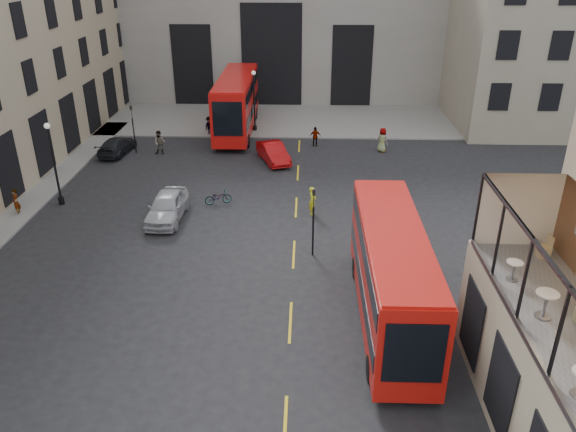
{
  "coord_description": "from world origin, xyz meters",
  "views": [
    {
      "loc": [
        -1.42,
        -14.12,
        14.88
      ],
      "look_at": [
        -2.26,
        10.5,
        3.0
      ],
      "focal_mm": 35.0,
      "sensor_mm": 36.0,
      "label": 1
    }
  ],
  "objects_px": {
    "car_a": "(167,207)",
    "pedestrian_a": "(160,143)",
    "bus_far": "(236,101)",
    "pedestrian_c": "(315,137)",
    "street_lamp_b": "(254,105)",
    "traffic_light_far": "(133,123)",
    "bicycle": "(218,197)",
    "car_b": "(273,153)",
    "traffic_light_near": "(313,214)",
    "pedestrian_b": "(210,126)",
    "pedestrian_e": "(16,202)",
    "street_lamp_a": "(55,169)",
    "cafe_table_far": "(514,268)",
    "cafe_table_mid": "(546,301)",
    "car_c": "(117,146)",
    "pedestrian_d": "(382,140)",
    "cyclist": "(312,201)",
    "cafe_chair_d": "(544,250)",
    "bus_near": "(392,271)"
  },
  "relations": [
    {
      "from": "car_b",
      "to": "traffic_light_near",
      "type": "bearing_deg",
      "value": -99.38
    },
    {
      "from": "pedestrian_a",
      "to": "pedestrian_d",
      "type": "distance_m",
      "value": 17.6
    },
    {
      "from": "bus_far",
      "to": "pedestrian_c",
      "type": "relative_size",
      "value": 7.58
    },
    {
      "from": "street_lamp_a",
      "to": "street_lamp_b",
      "type": "xyz_separation_m",
      "value": [
        11.0,
        16.0,
        0.0
      ]
    },
    {
      "from": "pedestrian_d",
      "to": "pedestrian_e",
      "type": "distance_m",
      "value": 26.77
    },
    {
      "from": "cafe_table_mid",
      "to": "bus_far",
      "type": "bearing_deg",
      "value": 111.89
    },
    {
      "from": "street_lamp_b",
      "to": "cyclist",
      "type": "distance_m",
      "value": 17.69
    },
    {
      "from": "car_b",
      "to": "cyclist",
      "type": "relative_size",
      "value": 2.49
    },
    {
      "from": "traffic_light_near",
      "to": "street_lamp_b",
      "type": "xyz_separation_m",
      "value": [
        -5.0,
        22.0,
        -0.03
      ]
    },
    {
      "from": "traffic_light_near",
      "to": "pedestrian_e",
      "type": "xyz_separation_m",
      "value": [
        -18.0,
        4.3,
        -1.57
      ]
    },
    {
      "from": "cafe_table_far",
      "to": "cafe_chair_d",
      "type": "relative_size",
      "value": 0.81
    },
    {
      "from": "pedestrian_a",
      "to": "pedestrian_e",
      "type": "distance_m",
      "value": 12.91
    },
    {
      "from": "cyclist",
      "to": "pedestrian_d",
      "type": "xyz_separation_m",
      "value": [
        5.61,
        11.79,
        0.09
      ]
    },
    {
      "from": "bus_far",
      "to": "bicycle",
      "type": "distance_m",
      "value": 15.63
    },
    {
      "from": "bicycle",
      "to": "pedestrian_b",
      "type": "height_order",
      "value": "pedestrian_b"
    },
    {
      "from": "car_b",
      "to": "pedestrian_e",
      "type": "height_order",
      "value": "pedestrian_e"
    },
    {
      "from": "street_lamp_a",
      "to": "pedestrian_a",
      "type": "distance_m",
      "value": 10.62
    },
    {
      "from": "cafe_table_mid",
      "to": "car_b",
      "type": "bearing_deg",
      "value": 110.77
    },
    {
      "from": "bus_far",
      "to": "cafe_chair_d",
      "type": "height_order",
      "value": "cafe_chair_d"
    },
    {
      "from": "cafe_table_mid",
      "to": "cafe_chair_d",
      "type": "height_order",
      "value": "cafe_table_mid"
    },
    {
      "from": "bus_far",
      "to": "pedestrian_c",
      "type": "bearing_deg",
      "value": -28.62
    },
    {
      "from": "cafe_table_mid",
      "to": "pedestrian_c",
      "type": "bearing_deg",
      "value": 102.53
    },
    {
      "from": "street_lamp_a",
      "to": "cyclist",
      "type": "height_order",
      "value": "street_lamp_a"
    },
    {
      "from": "car_c",
      "to": "traffic_light_far",
      "type": "bearing_deg",
      "value": -160.97
    },
    {
      "from": "car_a",
      "to": "traffic_light_near",
      "type": "bearing_deg",
      "value": -24.0
    },
    {
      "from": "car_a",
      "to": "traffic_light_far",
      "type": "bearing_deg",
      "value": 115.02
    },
    {
      "from": "pedestrian_b",
      "to": "cafe_table_far",
      "type": "xyz_separation_m",
      "value": [
        15.51,
        -30.32,
        4.23
      ]
    },
    {
      "from": "car_a",
      "to": "cafe_table_far",
      "type": "bearing_deg",
      "value": -40.45
    },
    {
      "from": "car_b",
      "to": "pedestrian_b",
      "type": "xyz_separation_m",
      "value": [
        -5.92,
        6.47,
        0.1
      ]
    },
    {
      "from": "car_a",
      "to": "cafe_chair_d",
      "type": "height_order",
      "value": "cafe_chair_d"
    },
    {
      "from": "pedestrian_a",
      "to": "pedestrian_c",
      "type": "bearing_deg",
      "value": 13.94
    },
    {
      "from": "pedestrian_b",
      "to": "pedestrian_c",
      "type": "relative_size",
      "value": 1.02
    },
    {
      "from": "bus_near",
      "to": "pedestrian_d",
      "type": "bearing_deg",
      "value": 84.04
    },
    {
      "from": "cafe_chair_d",
      "to": "pedestrian_c",
      "type": "bearing_deg",
      "value": 107.1
    },
    {
      "from": "traffic_light_far",
      "to": "pedestrian_e",
      "type": "height_order",
      "value": "traffic_light_far"
    },
    {
      "from": "traffic_light_far",
      "to": "cafe_table_mid",
      "type": "height_order",
      "value": "cafe_table_mid"
    },
    {
      "from": "car_b",
      "to": "pedestrian_d",
      "type": "xyz_separation_m",
      "value": [
        8.54,
        2.59,
        0.25
      ]
    },
    {
      "from": "street_lamp_b",
      "to": "pedestrian_a",
      "type": "relative_size",
      "value": 2.81
    },
    {
      "from": "street_lamp_b",
      "to": "bus_near",
      "type": "distance_m",
      "value": 28.81
    },
    {
      "from": "traffic_light_near",
      "to": "cafe_table_far",
      "type": "bearing_deg",
      "value": -55.05
    },
    {
      "from": "bus_near",
      "to": "cafe_chair_d",
      "type": "height_order",
      "value": "cafe_chair_d"
    },
    {
      "from": "bus_far",
      "to": "pedestrian_b",
      "type": "bearing_deg",
      "value": -154.81
    },
    {
      "from": "pedestrian_b",
      "to": "street_lamp_b",
      "type": "bearing_deg",
      "value": -41.18
    },
    {
      "from": "street_lamp_a",
      "to": "pedestrian_c",
      "type": "distance_m",
      "value": 20.38
    },
    {
      "from": "bus_near",
      "to": "car_a",
      "type": "xyz_separation_m",
      "value": [
        -11.98,
        9.67,
        -1.66
      ]
    },
    {
      "from": "bicycle",
      "to": "pedestrian_c",
      "type": "relative_size",
      "value": 1.04
    },
    {
      "from": "cafe_table_mid",
      "to": "cafe_table_far",
      "type": "relative_size",
      "value": 1.24
    },
    {
      "from": "car_a",
      "to": "pedestrian_a",
      "type": "xyz_separation_m",
      "value": [
        -3.23,
        11.63,
        0.13
      ]
    },
    {
      "from": "traffic_light_far",
      "to": "street_lamp_b",
      "type": "bearing_deg",
      "value": 33.69
    },
    {
      "from": "car_c",
      "to": "pedestrian_e",
      "type": "bearing_deg",
      "value": 83.53
    }
  ]
}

